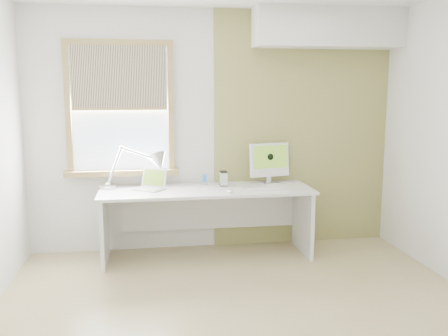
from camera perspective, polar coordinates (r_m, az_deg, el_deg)
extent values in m
cube|color=tan|center=(4.03, 2.43, -16.79)|extent=(4.00, 3.50, 0.02)
cube|color=silver|center=(5.37, -1.18, 4.37)|extent=(4.00, 0.02, 2.60)
cube|color=silver|center=(1.98, 12.81, -4.38)|extent=(4.00, 0.02, 2.60)
cube|color=#978B4A|center=(5.58, 9.10, 4.43)|extent=(2.00, 0.02, 2.60)
cube|color=white|center=(5.50, 12.03, 15.76)|extent=(1.60, 0.40, 0.42)
cube|color=olive|center=(5.33, -17.77, 6.58)|extent=(0.06, 0.06, 1.42)
cube|color=olive|center=(5.28, -6.23, 6.94)|extent=(0.06, 0.06, 1.42)
cube|color=olive|center=(5.29, -12.29, 14.17)|extent=(1.00, 0.06, 0.06)
cube|color=olive|center=(5.33, -11.80, -0.54)|extent=(1.20, 0.14, 0.06)
cube|color=#D1E2F9|center=(5.29, -12.02, 6.80)|extent=(1.00, 0.01, 1.30)
cube|color=beige|center=(5.25, -12.17, 10.33)|extent=(0.98, 0.02, 0.65)
cube|color=olive|center=(5.25, -12.05, 6.78)|extent=(0.98, 0.03, 0.03)
cube|color=silver|center=(5.07, -2.05, -2.62)|extent=(2.20, 0.70, 0.03)
cube|color=silver|center=(5.14, -13.81, -6.91)|extent=(0.04, 0.64, 0.70)
cube|color=silver|center=(5.38, 9.20, -6.04)|extent=(0.04, 0.64, 0.70)
cube|color=silver|center=(5.44, -2.44, -4.67)|extent=(2.08, 0.02, 0.48)
cylinder|color=silver|center=(5.24, -13.45, -2.18)|extent=(0.21, 0.21, 0.03)
sphere|color=silver|center=(5.23, -13.46, -1.97)|extent=(0.06, 0.06, 0.05)
cylinder|color=silver|center=(5.21, -12.68, 0.16)|extent=(0.18, 0.06, 0.40)
sphere|color=silver|center=(5.19, -11.90, 2.32)|extent=(0.06, 0.06, 0.05)
cylinder|color=silver|center=(5.20, -9.93, 1.68)|extent=(0.36, 0.04, 0.15)
sphere|color=silver|center=(5.21, -7.97, 1.04)|extent=(0.05, 0.05, 0.04)
cone|color=silver|center=(5.22, -7.61, 0.70)|extent=(0.31, 0.32, 0.24)
cube|color=silver|center=(5.08, -8.81, -2.44)|extent=(0.36, 0.34, 0.02)
cube|color=#B2B5B7|center=(5.08, -8.81, -2.34)|extent=(0.28, 0.25, 0.00)
cube|color=silver|center=(5.14, -8.16, -1.11)|extent=(0.27, 0.22, 0.19)
cube|color=#567C1F|center=(5.14, -8.21, -1.13)|extent=(0.24, 0.19, 0.16)
cylinder|color=silver|center=(5.26, -2.31, -1.90)|extent=(0.08, 0.08, 0.02)
cube|color=silver|center=(5.25, -2.32, -1.20)|extent=(0.06, 0.02, 0.11)
cube|color=#194C99|center=(5.25, -2.30, -1.21)|extent=(0.04, 0.01, 0.08)
cube|color=silver|center=(5.22, -0.07, -1.24)|extent=(0.07, 0.12, 0.15)
cube|color=black|center=(5.21, -0.07, -0.45)|extent=(0.07, 0.12, 0.01)
cube|color=black|center=(5.24, -0.07, -2.01)|extent=(0.07, 0.12, 0.01)
cube|color=silver|center=(5.40, 5.36, -1.70)|extent=(0.19, 0.18, 0.01)
cube|color=silver|center=(5.41, 5.24, -0.85)|extent=(0.06, 0.03, 0.15)
cube|color=white|center=(5.37, 5.31, 0.96)|extent=(0.45, 0.16, 0.37)
cube|color=#567C1F|center=(5.35, 5.44, 1.31)|extent=(0.39, 0.10, 0.25)
cylinder|color=black|center=(5.34, 5.45, 1.30)|extent=(0.07, 0.02, 0.07)
cube|color=white|center=(5.04, 5.29, -2.47)|extent=(0.40, 0.13, 0.01)
cube|color=white|center=(5.04, 5.29, -2.38)|extent=(0.37, 0.10, 0.00)
ellipsoid|color=white|center=(4.88, 0.67, -2.75)|extent=(0.08, 0.11, 0.03)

